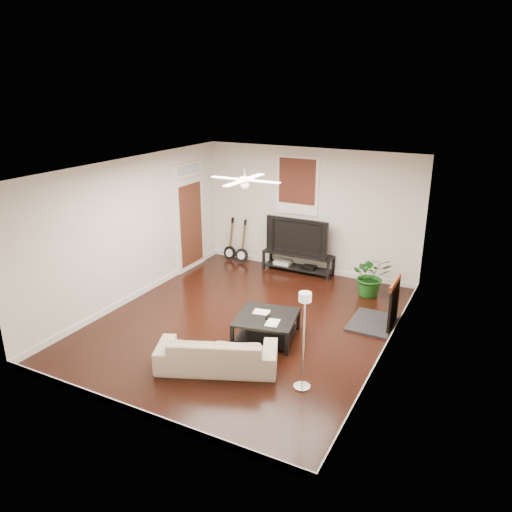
{
  "coord_description": "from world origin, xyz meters",
  "views": [
    {
      "loc": [
        3.86,
        -7.07,
        4.11
      ],
      "look_at": [
        0.0,
        0.4,
        1.15
      ],
      "focal_mm": 34.66,
      "sensor_mm": 36.0,
      "label": 1
    }
  ],
  "objects": [
    {
      "name": "potted_plant",
      "position": [
        1.67,
        2.22,
        0.43
      ],
      "size": [
        0.98,
        0.93,
        0.86
      ],
      "primitive_type": "imported",
      "rotation": [
        0.0,
        0.0,
        0.42
      ],
      "color": "#185419",
      "rests_on": "floor"
    },
    {
      "name": "fireplace",
      "position": [
        2.2,
        1.0,
        0.46
      ],
      "size": [
        0.8,
        1.1,
        0.92
      ],
      "primitive_type": "cube",
      "color": "black",
      "rests_on": "floor"
    },
    {
      "name": "guitar_left",
      "position": [
        -1.94,
        2.75,
        0.53
      ],
      "size": [
        0.34,
        0.25,
        1.05
      ],
      "primitive_type": null,
      "rotation": [
        0.0,
        0.0,
        -0.07
      ],
      "color": "black",
      "rests_on": "floor"
    },
    {
      "name": "brick_accent",
      "position": [
        2.49,
        1.0,
        1.4
      ],
      "size": [
        0.02,
        2.2,
        2.8
      ],
      "primitive_type": "cube",
      "color": "#A05233",
      "rests_on": "floor"
    },
    {
      "name": "sofa",
      "position": [
        0.33,
        -1.52,
        0.26
      ],
      "size": [
        1.95,
        1.36,
        0.53
      ],
      "primitive_type": "imported",
      "rotation": [
        0.0,
        0.0,
        3.54
      ],
      "color": "tan",
      "rests_on": "floor"
    },
    {
      "name": "room",
      "position": [
        0.0,
        0.0,
        1.4
      ],
      "size": [
        5.01,
        6.01,
        2.81
      ],
      "color": "black",
      "rests_on": "ground"
    },
    {
      "name": "tv_stand",
      "position": [
        -0.15,
        2.78,
        0.23
      ],
      "size": [
        1.63,
        0.43,
        0.46
      ],
      "primitive_type": "cube",
      "color": "black",
      "rests_on": "floor"
    },
    {
      "name": "ceiling_fan",
      "position": [
        0.0,
        0.0,
        2.6
      ],
      "size": [
        1.24,
        1.24,
        0.32
      ],
      "primitive_type": null,
      "color": "white",
      "rests_on": "ceiling"
    },
    {
      "name": "floor_lamp",
      "position": [
        1.68,
        -1.42,
        0.74
      ],
      "size": [
        0.32,
        0.32,
        1.48
      ],
      "primitive_type": null,
      "rotation": [
        0.0,
        0.0,
        0.4
      ],
      "color": "silver",
      "rests_on": "floor"
    },
    {
      "name": "window_back",
      "position": [
        -0.3,
        2.97,
        1.95
      ],
      "size": [
        1.0,
        0.06,
        1.3
      ],
      "primitive_type": "cube",
      "color": "#3F1611",
      "rests_on": "wall_back"
    },
    {
      "name": "coffee_table",
      "position": [
        0.59,
        -0.35,
        0.2
      ],
      "size": [
        1.15,
        1.15,
        0.41
      ],
      "primitive_type": "cube",
      "rotation": [
        0.0,
        0.0,
        0.2
      ],
      "color": "black",
      "rests_on": "floor"
    },
    {
      "name": "guitar_right",
      "position": [
        -1.59,
        2.72,
        0.53
      ],
      "size": [
        0.33,
        0.24,
        1.05
      ],
      "primitive_type": null,
      "rotation": [
        0.0,
        0.0,
        0.04
      ],
      "color": "black",
      "rests_on": "floor"
    },
    {
      "name": "tv",
      "position": [
        -0.15,
        2.8,
        0.87
      ],
      "size": [
        1.46,
        0.19,
        0.84
      ],
      "primitive_type": "imported",
      "color": "black",
      "rests_on": "tv_stand"
    },
    {
      "name": "door_left",
      "position": [
        -2.46,
        1.9,
        1.25
      ],
      "size": [
        0.08,
        1.0,
        2.5
      ],
      "primitive_type": "cube",
      "color": "white",
      "rests_on": "wall_left"
    }
  ]
}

